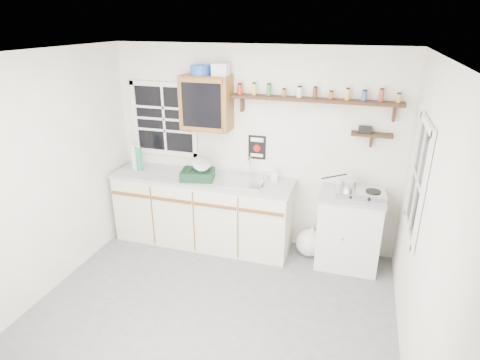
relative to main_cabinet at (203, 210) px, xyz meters
name	(u,v)px	position (x,y,z in m)	size (l,w,h in m)	color
room	(207,201)	(0.58, -1.30, 0.79)	(3.64, 3.24, 2.54)	#555558
main_cabinet	(203,210)	(0.00, 0.00, 0.00)	(2.31, 0.63, 0.92)	beige
right_cabinet	(349,230)	(1.83, 0.03, -0.01)	(0.73, 0.57, 0.91)	#BBBBB4
sink	(243,181)	(0.54, 0.01, 0.47)	(0.52, 0.44, 0.29)	silver
upper_cabinet	(206,103)	(0.03, 0.14, 1.36)	(0.60, 0.32, 0.65)	#5D3417
upper_cabinet_clutter	(207,70)	(0.06, 0.14, 1.75)	(0.46, 0.24, 0.14)	#1B42B3
spice_shelf	(314,99)	(1.30, 0.21, 1.47)	(1.91, 0.18, 0.35)	black
secondary_shelf	(370,134)	(1.94, 0.22, 1.12)	(0.45, 0.16, 0.24)	black
warning_sign	(257,147)	(0.63, 0.29, 0.82)	(0.22, 0.02, 0.30)	black
window_back	(164,119)	(-0.62, 0.29, 1.09)	(0.93, 0.03, 0.98)	black
window_right	(419,180)	(2.37, -0.75, 0.99)	(0.03, 0.78, 1.08)	black
water_bottles	(137,158)	(-0.90, -0.01, 0.62)	(0.14, 0.08, 0.34)	#AABFC8
dish_rack	(199,172)	(0.00, -0.08, 0.55)	(0.45, 0.37, 0.30)	black
soap_bottle	(274,174)	(0.90, 0.13, 0.55)	(0.08, 0.08, 0.18)	white
rag	(258,184)	(0.74, -0.05, 0.47)	(0.14, 0.12, 0.02)	maroon
hotplate	(360,193)	(1.91, 0.01, 0.48)	(0.57, 0.33, 0.08)	silver
saucepan	(348,184)	(1.77, 0.01, 0.57)	(0.41, 0.28, 0.18)	silver
trash_bag	(309,242)	(1.39, 0.06, -0.28)	(0.38, 0.34, 0.43)	silver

